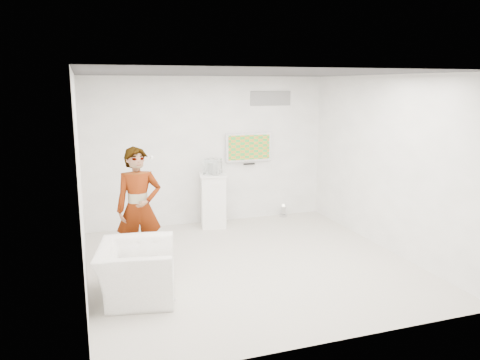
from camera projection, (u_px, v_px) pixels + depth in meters
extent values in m
cube|color=beige|center=(250.00, 263.00, 7.54)|extent=(5.00, 5.00, 0.01)
cube|color=#313033|center=(251.00, 74.00, 6.94)|extent=(5.00, 5.00, 0.01)
cube|color=white|center=(209.00, 151.00, 9.56)|extent=(5.00, 0.01, 3.00)
cube|color=white|center=(331.00, 214.00, 4.92)|extent=(5.00, 0.01, 3.00)
cube|color=white|center=(80.00, 183.00, 6.46)|extent=(0.01, 5.00, 3.00)
cube|color=white|center=(387.00, 164.00, 8.03)|extent=(0.01, 5.00, 3.00)
cube|color=silver|center=(249.00, 147.00, 9.77)|extent=(1.00, 0.08, 0.60)
cube|color=gray|center=(271.00, 98.00, 9.76)|extent=(0.90, 0.02, 0.30)
imported|color=white|center=(139.00, 208.00, 7.23)|extent=(0.70, 0.46, 1.91)
imported|color=white|center=(136.00, 271.00, 6.31)|extent=(1.18, 1.30, 0.73)
cube|color=white|center=(213.00, 200.00, 9.42)|extent=(0.61, 0.61, 1.09)
cylinder|color=silver|center=(283.00, 211.00, 10.20)|extent=(0.21, 0.21, 0.26)
cube|color=white|center=(213.00, 167.00, 9.28)|extent=(0.42, 0.42, 0.30)
cube|color=white|center=(213.00, 168.00, 9.29)|extent=(0.09, 0.18, 0.23)
cube|color=white|center=(152.00, 157.00, 7.29)|extent=(0.04, 0.14, 0.04)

